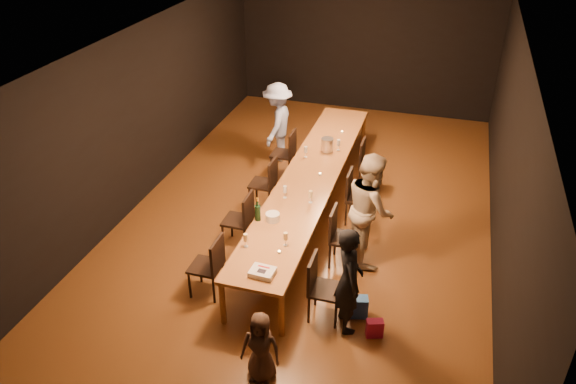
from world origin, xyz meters
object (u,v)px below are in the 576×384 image
(chair_left_2, at_px, (262,183))
(chair_right_3, at_px, (372,165))
(chair_right_1, at_px, (345,238))
(man_blue, at_px, (278,123))
(child, at_px, (261,347))
(birthday_cake, at_px, (262,272))
(ice_bucket, at_px, (327,145))
(chair_right_2, at_px, (360,198))
(champagne_bottle, at_px, (258,209))
(table, at_px, (310,178))
(chair_right_0, at_px, (326,289))
(woman_tan, at_px, (370,208))
(plate_stack, at_px, (273,217))
(chair_left_3, at_px, (283,153))
(woman_birthday, at_px, (349,280))
(chair_left_0, at_px, (206,266))
(chair_left_1, at_px, (237,220))

(chair_left_2, bearing_deg, chair_right_3, -54.78)
(chair_right_1, distance_m, man_blue, 3.63)
(child, distance_m, birthday_cake, 1.02)
(ice_bucket, bearing_deg, chair_right_1, -69.87)
(chair_right_2, distance_m, champagne_bottle, 2.02)
(birthday_cake, relative_size, champagne_bottle, 0.86)
(table, height_order, chair_right_0, chair_right_0)
(chair_right_0, bearing_deg, woman_tan, 168.52)
(champagne_bottle, bearing_deg, plate_stack, 13.84)
(table, bearing_deg, chair_right_2, 0.00)
(plate_stack, bearing_deg, man_blue, 106.46)
(birthday_cake, bearing_deg, man_blue, 108.54)
(chair_left_3, xyz_separation_m, ice_bucket, (0.90, -0.22, 0.41))
(chair_left_3, bearing_deg, chair_left_2, -180.00)
(table, relative_size, chair_right_2, 6.45)
(chair_right_0, bearing_deg, champagne_bottle, -125.38)
(chair_right_3, bearing_deg, chair_right_0, -0.00)
(man_blue, bearing_deg, chair_right_3, 72.62)
(chair_left_3, distance_m, man_blue, 0.76)
(woman_tan, relative_size, child, 1.84)
(table, xyz_separation_m, woman_birthday, (1.15, -2.48, 0.05))
(woman_tan, bearing_deg, chair_left_0, 105.50)
(chair_left_2, relative_size, chair_left_3, 1.00)
(chair_left_1, bearing_deg, child, -153.15)
(chair_right_3, bearing_deg, woman_tan, 8.04)
(chair_right_3, relative_size, man_blue, 0.58)
(chair_right_2, height_order, chair_left_1, same)
(birthday_cake, xyz_separation_m, plate_stack, (-0.26, 1.22, 0.02))
(chair_right_2, distance_m, chair_left_1, 2.08)
(chair_right_0, height_order, plate_stack, chair_right_0)
(chair_right_1, distance_m, champagne_bottle, 1.36)
(table, relative_size, chair_left_2, 6.45)
(chair_right_1, bearing_deg, plate_stack, -75.44)
(chair_right_2, xyz_separation_m, child, (-0.48, -3.61, 0.01))
(ice_bucket, bearing_deg, chair_left_2, -132.57)
(woman_birthday, distance_m, woman_tan, 1.56)
(chair_right_0, bearing_deg, chair_right_3, 180.00)
(child, bearing_deg, woman_tan, 70.06)
(chair_right_0, height_order, chair_left_0, same)
(table, relative_size, chair_left_0, 6.45)
(champagne_bottle, distance_m, ice_bucket, 2.54)
(chair_left_1, xyz_separation_m, chair_left_2, (0.00, 1.20, 0.00))
(table, distance_m, chair_left_2, 0.88)
(chair_right_1, distance_m, woman_tan, 0.58)
(chair_left_3, relative_size, champagne_bottle, 2.50)
(chair_left_2, relative_size, plate_stack, 4.49)
(chair_left_1, relative_size, plate_stack, 4.49)
(chair_left_3, bearing_deg, chair_left_1, -180.00)
(chair_left_0, height_order, chair_left_1, same)
(chair_right_3, bearing_deg, chair_left_1, -35.31)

